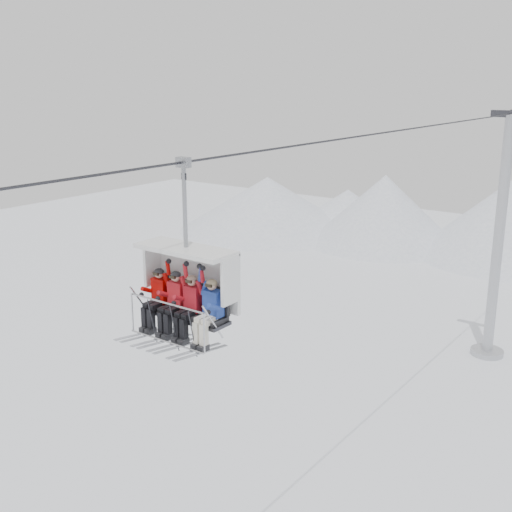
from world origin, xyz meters
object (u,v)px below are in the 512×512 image
Objects in this scene: chairlift_carrier at (191,279)px; skier_far_right at (210,310)px; skier_far_left at (157,297)px; skier_center_left at (174,301)px; skier_center_right at (190,305)px; lift_tower_right at (497,256)px.

skier_far_right is at bearing -20.68° from chairlift_carrier.
skier_far_right reaches higher than skier_far_left.
skier_far_right reaches higher than skier_center_left.
chairlift_carrier is at bearing 159.32° from skier_far_right.
skier_center_right is at bearing -179.76° from skier_far_right.
skier_far_left is 1.00× the size of skier_center_right.
lift_tower_right is 25.17m from skier_center_right.
chairlift_carrier is 0.61m from skier_center_right.
lift_tower_right reaches higher than skier_center_right.
skier_far_left is 1.00× the size of skier_far_right.
skier_far_left is at bearing -179.64° from skier_center_left.
lift_tower_right is 25.18m from skier_far_left.
skier_center_right is at bearing -0.19° from skier_center_left.
lift_tower_right is 7.99× the size of skier_center_right.
lift_tower_right is 7.99× the size of skier_far_left.
skier_center_left is (-0.24, -24.78, 4.42)m from lift_tower_right.
skier_center_right is (1.00, 0.00, 0.01)m from skier_far_left.
skier_far_right is (0.81, -0.30, -0.47)m from chairlift_carrier.
skier_far_left is 1.00× the size of skier_center_left.
lift_tower_right is 7.99× the size of skier_center_left.
skier_far_left is (-0.77, -24.78, 4.41)m from lift_tower_right.
skier_center_right is (0.48, -0.00, -0.01)m from skier_center_left.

